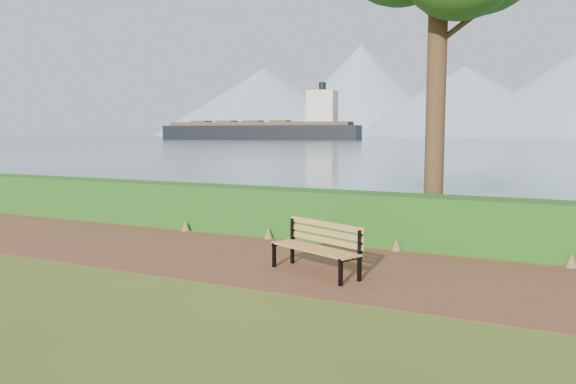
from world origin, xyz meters
The scene contains 7 objects.
ground centered at (0.00, 0.00, 0.00)m, with size 140.00×140.00×0.00m, color #425819.
path centered at (0.00, 0.30, 0.01)m, with size 40.00×3.40×0.01m, color brown.
hedge centered at (0.00, 2.60, 0.50)m, with size 32.00×0.85×1.00m, color #134413.
water centered at (0.00, 260.00, 0.01)m, with size 700.00×510.00×0.00m, color #4A6677.
mountains centered at (-9.17, 406.05, 27.70)m, with size 585.00×190.00×70.00m.
bench centered at (0.96, -0.12, 0.47)m, with size 1.66×1.06×0.81m.
cargo_ship centered at (-81.41, 149.55, 2.90)m, with size 64.88×20.03×19.46m.
Camera 1 is at (4.34, -8.02, 2.18)m, focal length 35.00 mm.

